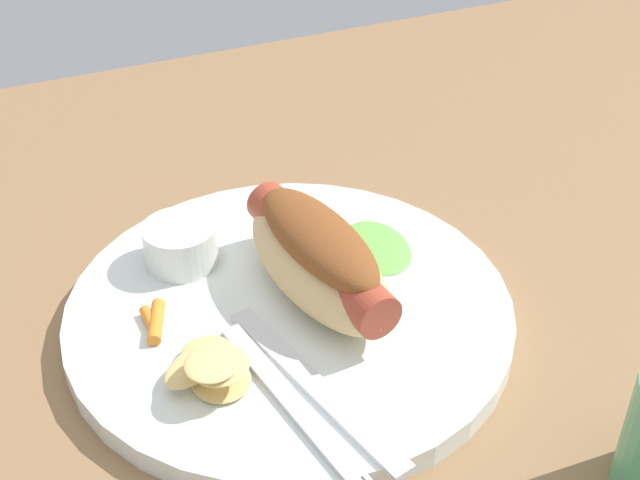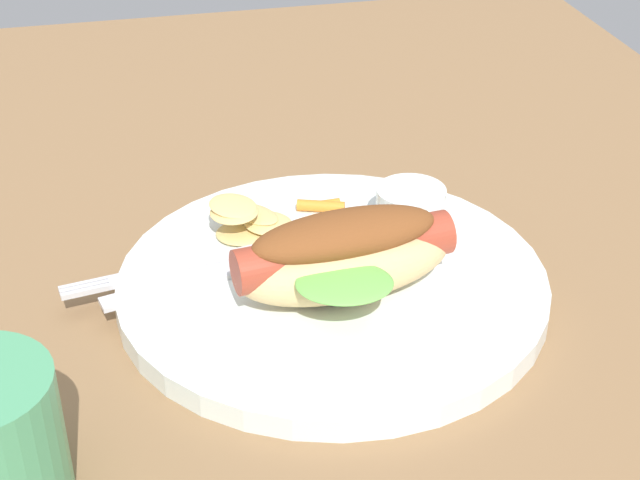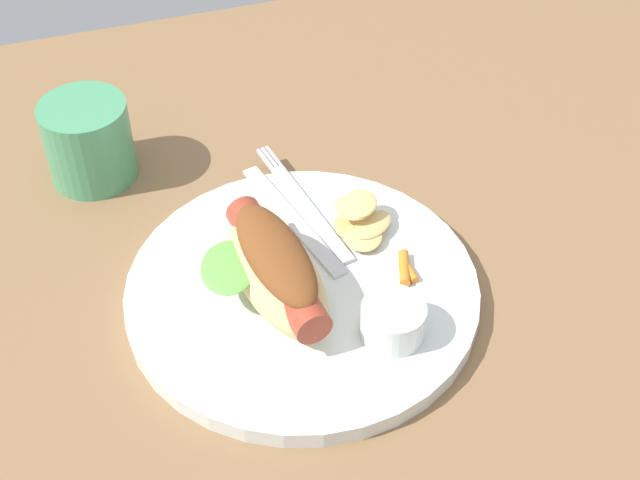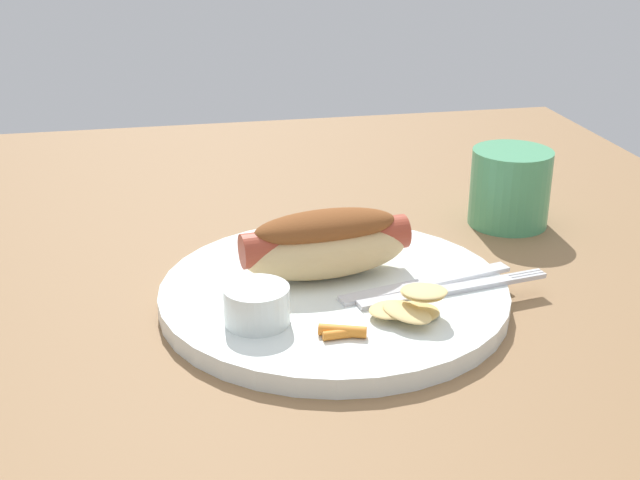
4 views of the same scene
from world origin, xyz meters
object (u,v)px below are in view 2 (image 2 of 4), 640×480
at_px(knife, 217,275).
at_px(fork, 191,265).
at_px(plate, 333,286).
at_px(sauce_ramekin, 410,207).
at_px(chips_pile, 246,218).
at_px(hot_dog, 345,255).
at_px(carrot_garnish, 322,206).

bearing_deg(knife, fork, -58.90).
height_order(plate, sauce_ramekin, sauce_ramekin).
height_order(plate, knife, knife).
distance_m(plate, chips_pile, 0.09).
relative_size(plate, fork, 1.70).
height_order(hot_dog, chips_pile, hot_dog).
bearing_deg(fork, chips_pile, -150.06).
bearing_deg(fork, plate, 151.19).
xyz_separation_m(hot_dog, knife, (0.04, 0.08, -0.03)).
distance_m(plate, knife, 0.08).
height_order(fork, knife, same).
distance_m(plate, sauce_ramekin, 0.09).
bearing_deg(knife, chips_pile, -132.40).
distance_m(sauce_ramekin, chips_pile, 0.12).
xyz_separation_m(plate, knife, (0.02, 0.08, 0.01)).
bearing_deg(fork, carrot_garnish, -161.70).
bearing_deg(hot_dog, plate, -90.85).
bearing_deg(knife, plate, 154.50).
relative_size(sauce_ramekin, knife, 0.32).
relative_size(plate, sauce_ramekin, 5.76).
xyz_separation_m(hot_dog, carrot_garnish, (0.11, -0.01, -0.03)).
relative_size(plate, knife, 1.82).
relative_size(chips_pile, carrot_garnish, 1.93).
xyz_separation_m(plate, carrot_garnish, (0.09, -0.01, 0.01)).
distance_m(knife, carrot_garnish, 0.11).
xyz_separation_m(sauce_ramekin, carrot_garnish, (0.03, 0.06, -0.01)).
relative_size(hot_dog, knife, 0.95).
bearing_deg(chips_pile, carrot_garnish, -72.74).
height_order(knife, carrot_garnish, carrot_garnish).
distance_m(sauce_ramekin, carrot_garnish, 0.07).
distance_m(fork, knife, 0.02).
relative_size(hot_dog, sauce_ramekin, 3.01).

